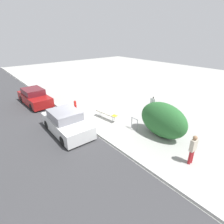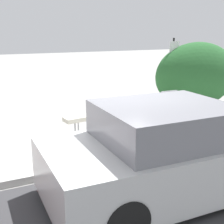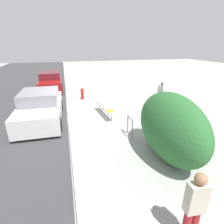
{
  "view_description": "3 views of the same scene",
  "coord_description": "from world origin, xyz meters",
  "px_view_note": "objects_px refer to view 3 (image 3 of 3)",
  "views": [
    {
      "loc": [
        9.82,
        -5.43,
        5.84
      ],
      "look_at": [
        1.0,
        1.91,
        0.73
      ],
      "focal_mm": 28.0,
      "sensor_mm": 36.0,
      "label": 1
    },
    {
      "loc": [
        -2.51,
        -5.06,
        2.55
      ],
      "look_at": [
        0.73,
        1.65,
        0.58
      ],
      "focal_mm": 50.0,
      "sensor_mm": 36.0,
      "label": 2
    },
    {
      "loc": [
        8.8,
        -0.06,
        3.54
      ],
      "look_at": [
        1.48,
        1.9,
        0.56
      ],
      "focal_mm": 28.0,
      "sensor_mm": 36.0,
      "label": 3
    }
  ],
  "objects_px": {
    "bike_rack": "(130,125)",
    "fire_hydrant": "(82,93)",
    "sign_post": "(159,108)",
    "bench": "(105,107)",
    "parked_car_far": "(50,82)",
    "parked_car_near": "(41,108)",
    "pedestrian": "(194,207)"
  },
  "relations": [
    {
      "from": "pedestrian",
      "to": "parked_car_far",
      "type": "distance_m",
      "value": 13.56
    },
    {
      "from": "sign_post",
      "to": "fire_hydrant",
      "type": "distance_m",
      "value": 6.74
    },
    {
      "from": "bike_rack",
      "to": "pedestrian",
      "type": "distance_m",
      "value": 4.13
    },
    {
      "from": "parked_car_near",
      "to": "sign_post",
      "type": "bearing_deg",
      "value": 54.68
    },
    {
      "from": "bench",
      "to": "pedestrian",
      "type": "relative_size",
      "value": 1.28
    },
    {
      "from": "parked_car_far",
      "to": "bench",
      "type": "bearing_deg",
      "value": 22.28
    },
    {
      "from": "bench",
      "to": "parked_car_far",
      "type": "xyz_separation_m",
      "value": [
        -6.7,
        -3.04,
        0.15
      ]
    },
    {
      "from": "bike_rack",
      "to": "sign_post",
      "type": "distance_m",
      "value": 1.39
    },
    {
      "from": "sign_post",
      "to": "fire_hydrant",
      "type": "relative_size",
      "value": 3.01
    },
    {
      "from": "bench",
      "to": "fire_hydrant",
      "type": "relative_size",
      "value": 2.61
    },
    {
      "from": "bike_rack",
      "to": "parked_car_near",
      "type": "relative_size",
      "value": 0.2
    },
    {
      "from": "fire_hydrant",
      "to": "parked_car_near",
      "type": "bearing_deg",
      "value": -36.81
    },
    {
      "from": "fire_hydrant",
      "to": "pedestrian",
      "type": "relative_size",
      "value": 0.49
    },
    {
      "from": "bench",
      "to": "sign_post",
      "type": "xyz_separation_m",
      "value": [
        3.07,
        1.31,
        0.89
      ]
    },
    {
      "from": "pedestrian",
      "to": "parked_car_far",
      "type": "xyz_separation_m",
      "value": [
        -13.18,
        -3.19,
        -0.19
      ]
    },
    {
      "from": "bench",
      "to": "bike_rack",
      "type": "relative_size",
      "value": 2.42
    },
    {
      "from": "parked_car_far",
      "to": "fire_hydrant",
      "type": "bearing_deg",
      "value": 30.65
    },
    {
      "from": "sign_post",
      "to": "pedestrian",
      "type": "xyz_separation_m",
      "value": [
        3.41,
        -1.15,
        -0.55
      ]
    },
    {
      "from": "bike_rack",
      "to": "fire_hydrant",
      "type": "height_order",
      "value": "bike_rack"
    },
    {
      "from": "fire_hydrant",
      "to": "pedestrian",
      "type": "bearing_deg",
      "value": 5.71
    },
    {
      "from": "parked_car_far",
      "to": "parked_car_near",
      "type": "bearing_deg",
      "value": -2.72
    },
    {
      "from": "parked_car_near",
      "to": "bike_rack",
      "type": "bearing_deg",
      "value": 55.58
    },
    {
      "from": "parked_car_near",
      "to": "pedestrian",
      "type": "bearing_deg",
      "value": 27.22
    },
    {
      "from": "fire_hydrant",
      "to": "parked_car_far",
      "type": "relative_size",
      "value": 0.18
    },
    {
      "from": "sign_post",
      "to": "parked_car_far",
      "type": "relative_size",
      "value": 0.53
    },
    {
      "from": "bench",
      "to": "sign_post",
      "type": "height_order",
      "value": "sign_post"
    },
    {
      "from": "bench",
      "to": "parked_car_far",
      "type": "bearing_deg",
      "value": -162.85
    },
    {
      "from": "pedestrian",
      "to": "parked_car_far",
      "type": "relative_size",
      "value": 0.36
    },
    {
      "from": "bike_rack",
      "to": "pedestrian",
      "type": "relative_size",
      "value": 0.53
    },
    {
      "from": "bike_rack",
      "to": "parked_car_near",
      "type": "height_order",
      "value": "parked_car_near"
    },
    {
      "from": "sign_post",
      "to": "fire_hydrant",
      "type": "xyz_separation_m",
      "value": [
        -6.32,
        -2.13,
        -0.98
      ]
    },
    {
      "from": "fire_hydrant",
      "to": "sign_post",
      "type": "bearing_deg",
      "value": 18.58
    }
  ]
}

